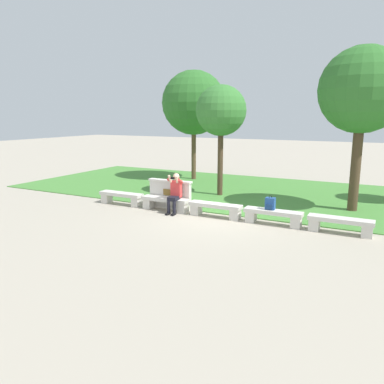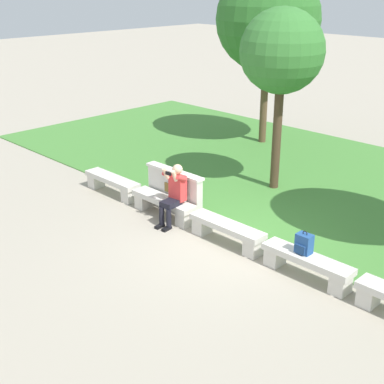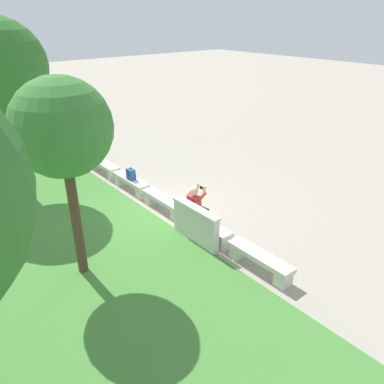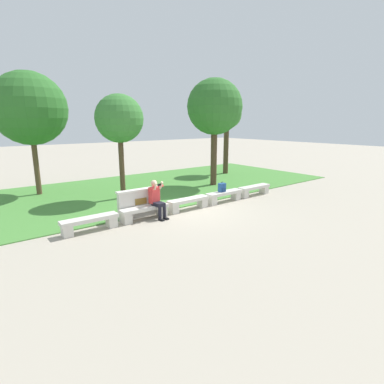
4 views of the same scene
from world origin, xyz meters
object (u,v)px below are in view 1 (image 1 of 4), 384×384
bench_end (340,223)px  tree_behind_wall (362,91)px  bench_mid (215,208)px  bench_near (165,202)px  tree_right_background (194,103)px  tree_left_background (221,111)px  bench_far (273,215)px  person_photographer (175,191)px  bench_main (121,197)px  backpack (270,204)px

bench_end → tree_behind_wall: (0.09, 2.88, 3.69)m
bench_mid → bench_end: 3.76m
bench_near → tree_right_background: bearing=108.4°
tree_left_background → tree_right_background: 4.11m
tree_behind_wall → tree_left_background: size_ratio=1.23×
bench_near → tree_right_background: 7.40m
bench_mid → bench_far: size_ratio=1.00×
person_photographer → tree_left_background: 4.18m
bench_end → tree_behind_wall: 4.68m
bench_main → person_photographer: (2.32, -0.08, 0.44)m
tree_left_background → bench_end: bearing=-32.4°
bench_mid → tree_right_background: size_ratio=0.32×
tree_behind_wall → tree_left_background: 5.08m
bench_end → tree_left_background: tree_left_background is taller
bench_mid → tree_behind_wall: bearing=36.8°
tree_left_background → bench_mid: bearing=-69.3°
bench_mid → bench_far: 1.88m
bench_main → bench_end: (7.53, 0.00, 0.00)m
bench_mid → backpack: size_ratio=4.04×
bench_end → person_photographer: person_photographer is taller
bench_near → bench_far: size_ratio=1.00×
bench_near → tree_behind_wall: tree_behind_wall is taller
bench_main → backpack: 5.55m
bench_end → tree_left_background: 6.63m
bench_end → backpack: backpack is taller
bench_mid → person_photographer: size_ratio=1.31×
bench_far → tree_right_background: size_ratio=0.32×
bench_main → tree_left_background: size_ratio=0.39×
bench_main → person_photographer: person_photographer is taller
bench_mid → tree_behind_wall: 6.06m
tree_behind_wall → tree_right_background: size_ratio=1.00×
bench_mid → bench_end: same height
tree_behind_wall → bench_mid: bearing=-143.2°
bench_far → bench_end: 1.88m
bench_main → backpack: size_ratio=4.04×
bench_near → bench_end: 5.65m
backpack → tree_left_background: 5.11m
tree_right_background → bench_end: bearing=-38.7°
tree_behind_wall → bench_main: bearing=-159.3°
bench_main → tree_left_background: tree_left_background is taller
tree_right_background → person_photographer: bearing=-68.3°
bench_main → tree_left_background: bearing=50.7°
bench_main → bench_near: (1.88, 0.00, 0.00)m
bench_far → backpack: size_ratio=4.04×
backpack → bench_far: bearing=-14.0°
bench_mid → tree_left_background: bearing=110.7°
bench_far → backpack: (-0.11, 0.03, 0.33)m
bench_main → tree_behind_wall: bearing=20.7°
bench_main → tree_left_background: (2.58, 3.15, 3.08)m
bench_far → tree_behind_wall: (1.97, 2.88, 3.69)m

